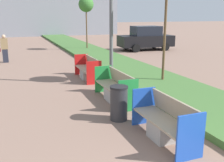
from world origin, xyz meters
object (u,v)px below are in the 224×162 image
bench_green_frame (115,89)px  parked_car_distant (146,38)px  sapling_tree_far (86,5)px  pedestrian_walking (5,49)px  bench_red_frame (88,70)px  bench_blue_frame (165,124)px  litter_bin (119,103)px

bench_green_frame → parked_car_distant: (6.85, 10.71, 0.54)m
sapling_tree_far → pedestrian_walking: (-5.93, -3.51, -2.61)m
bench_red_frame → parked_car_distant: bearing=47.7°
bench_blue_frame → sapling_tree_far: (2.56, 15.25, 3.06)m
bench_green_frame → bench_red_frame: (-0.00, 3.16, -0.00)m
litter_bin → parked_car_distant: (7.38, 12.24, 0.45)m
bench_blue_frame → parked_car_distant: parked_car_distant is taller
bench_green_frame → pedestrian_walking: pedestrian_walking is taller
pedestrian_walking → parked_car_distant: (10.22, 1.91, 0.10)m
sapling_tree_far → bench_blue_frame: bearing=-99.5°
pedestrian_walking → parked_car_distant: parked_car_distant is taller
bench_red_frame → parked_car_distant: (6.86, 7.55, 0.55)m
bench_blue_frame → litter_bin: 1.50m
bench_blue_frame → pedestrian_walking: (-3.37, 11.73, 0.45)m
bench_red_frame → litter_bin: size_ratio=2.21×
sapling_tree_far → litter_bin: bearing=-102.5°
sapling_tree_far → pedestrian_walking: bearing=-149.4°
bench_green_frame → pedestrian_walking: bearing=111.0°
litter_bin → sapling_tree_far: 14.49m
bench_red_frame → litter_bin: bench_red_frame is taller
bench_blue_frame → sapling_tree_far: sapling_tree_far is taller
bench_blue_frame → pedestrian_walking: size_ratio=1.19×
bench_blue_frame → bench_green_frame: bearing=89.9°
parked_car_distant → sapling_tree_far: bearing=163.1°
bench_blue_frame → bench_green_frame: size_ratio=0.88×
bench_red_frame → pedestrian_walking: pedestrian_walking is taller
bench_blue_frame → litter_bin: (-0.52, 1.40, 0.10)m
bench_blue_frame → pedestrian_walking: pedestrian_walking is taller
bench_green_frame → litter_bin: 1.63m
bench_green_frame → pedestrian_walking: size_ratio=1.36×
bench_green_frame → sapling_tree_far: sapling_tree_far is taller
bench_red_frame → sapling_tree_far: (2.56, 9.15, 3.05)m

